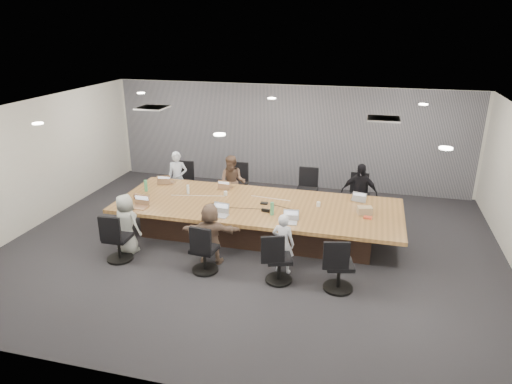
% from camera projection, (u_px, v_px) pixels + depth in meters
% --- Properties ---
extents(floor, '(10.00, 8.00, 0.00)m').
position_uv_depth(floor, '(251.00, 246.00, 9.46)').
color(floor, '#252529').
rests_on(floor, ground).
extents(ceiling, '(10.00, 8.00, 0.00)m').
position_uv_depth(ceiling, '(251.00, 111.00, 8.48)').
color(ceiling, white).
rests_on(ceiling, wall_back).
extents(wall_back, '(10.00, 0.00, 2.80)m').
position_uv_depth(wall_back, '(288.00, 136.00, 12.60)').
color(wall_back, beige).
rests_on(wall_back, ground).
extents(wall_front, '(10.00, 0.00, 2.80)m').
position_uv_depth(wall_front, '(162.00, 291.00, 5.34)').
color(wall_front, beige).
rests_on(wall_front, ground).
extents(wall_left, '(0.00, 8.00, 2.80)m').
position_uv_depth(wall_left, '(34.00, 164.00, 10.14)').
color(wall_left, beige).
rests_on(wall_left, ground).
extents(curtain, '(9.80, 0.04, 2.80)m').
position_uv_depth(curtain, '(288.00, 137.00, 12.53)').
color(curtain, slate).
rests_on(curtain, ground).
extents(conference_table, '(6.00, 2.20, 0.74)m').
position_uv_depth(conference_table, '(257.00, 219.00, 9.77)').
color(conference_table, '#38241B').
rests_on(conference_table, ground).
extents(chair_0, '(0.50, 0.50, 0.72)m').
position_uv_depth(chair_0, '(184.00, 185.00, 11.89)').
color(chair_0, black).
rests_on(chair_0, ground).
extents(chair_1, '(0.59, 0.59, 0.86)m').
position_uv_depth(chair_1, '(237.00, 188.00, 11.53)').
color(chair_1, black).
rests_on(chair_1, ground).
extents(chair_2, '(0.59, 0.59, 0.87)m').
position_uv_depth(chair_2, '(307.00, 194.00, 11.11)').
color(chair_2, black).
rests_on(chair_2, ground).
extents(chair_3, '(0.58, 0.58, 0.79)m').
position_uv_depth(chair_3, '(359.00, 200.00, 10.83)').
color(chair_3, black).
rests_on(chair_3, ground).
extents(chair_4, '(0.55, 0.55, 0.79)m').
position_uv_depth(chair_4, '(118.00, 241.00, 8.78)').
color(chair_4, black).
rests_on(chair_4, ground).
extents(chair_5, '(0.56, 0.56, 0.76)m').
position_uv_depth(chair_5, '(204.00, 253.00, 8.37)').
color(chair_5, black).
rests_on(chair_5, ground).
extents(chair_6, '(0.65, 0.65, 0.75)m').
position_uv_depth(chair_6, '(279.00, 262.00, 8.04)').
color(chair_6, black).
rests_on(chair_6, ground).
extents(chair_7, '(0.66, 0.66, 0.81)m').
position_uv_depth(chair_7, '(339.00, 269.00, 7.79)').
color(chair_7, black).
rests_on(chair_7, ground).
extents(person_0, '(0.56, 0.43, 1.35)m').
position_uv_depth(person_0, '(178.00, 178.00, 11.47)').
color(person_0, silver).
rests_on(person_0, ground).
extents(laptop_0, '(0.36, 0.29, 0.02)m').
position_uv_depth(laptop_0, '(168.00, 182.00, 10.94)').
color(laptop_0, '#8C6647').
rests_on(laptop_0, conference_table).
extents(person_1, '(0.69, 0.56, 1.36)m').
position_uv_depth(person_1, '(233.00, 183.00, 11.13)').
color(person_1, brown).
rests_on(person_1, ground).
extents(laptop_1, '(0.32, 0.24, 0.02)m').
position_uv_depth(laptop_1, '(226.00, 187.00, 10.60)').
color(laptop_1, '#8C6647').
rests_on(laptop_1, conference_table).
extents(person_3, '(0.83, 0.37, 1.40)m').
position_uv_depth(person_3, '(359.00, 193.00, 10.41)').
color(person_3, black).
rests_on(person_3, ground).
extents(laptop_3, '(0.32, 0.25, 0.02)m').
position_uv_depth(laptop_3, '(358.00, 199.00, 9.89)').
color(laptop_3, '#B2B2B7').
rests_on(laptop_3, conference_table).
extents(person_4, '(0.67, 0.52, 1.23)m').
position_uv_depth(person_4, '(126.00, 224.00, 9.02)').
color(person_4, '#A0A7A2').
rests_on(person_4, ground).
extents(laptop_4, '(0.36, 0.26, 0.02)m').
position_uv_depth(laptop_4, '(139.00, 207.00, 9.47)').
color(laptop_4, '#8C6647').
rests_on(laptop_4, conference_table).
extents(person_5, '(1.17, 0.58, 1.21)m').
position_uv_depth(person_5, '(211.00, 234.00, 8.61)').
color(person_5, brown).
rests_on(person_5, ground).
extents(laptop_5, '(0.35, 0.26, 0.02)m').
position_uv_depth(laptop_5, '(220.00, 216.00, 9.06)').
color(laptop_5, '#B2B2B7').
rests_on(laptop_5, conference_table).
extents(person_6, '(0.46, 0.35, 1.16)m').
position_uv_depth(person_6, '(283.00, 243.00, 8.29)').
color(person_6, silver).
rests_on(person_6, ground).
extents(laptop_6, '(0.32, 0.23, 0.02)m').
position_uv_depth(laptop_6, '(289.00, 223.00, 8.73)').
color(laptop_6, '#B2B2B7').
rests_on(laptop_6, conference_table).
extents(bottle_green_left, '(0.08, 0.08, 0.27)m').
position_uv_depth(bottle_green_left, '(146.00, 186.00, 10.35)').
color(bottle_green_left, '#459561').
rests_on(bottle_green_left, conference_table).
extents(bottle_green_right, '(0.10, 0.10, 0.27)m').
position_uv_depth(bottle_green_right, '(272.00, 209.00, 9.07)').
color(bottle_green_right, '#459561').
rests_on(bottle_green_right, conference_table).
extents(bottle_clear, '(0.07, 0.07, 0.21)m').
position_uv_depth(bottle_clear, '(188.00, 189.00, 10.20)').
color(bottle_clear, silver).
rests_on(bottle_clear, conference_table).
extents(cup_white_far, '(0.08, 0.08, 0.10)m').
position_uv_depth(cup_white_far, '(226.00, 193.00, 10.12)').
color(cup_white_far, white).
rests_on(cup_white_far, conference_table).
extents(cup_white_near, '(0.10, 0.10, 0.10)m').
position_uv_depth(cup_white_near, '(318.00, 204.00, 9.52)').
color(cup_white_near, white).
rests_on(cup_white_near, conference_table).
extents(mug_brown, '(0.11, 0.11, 0.11)m').
position_uv_depth(mug_brown, '(136.00, 196.00, 9.94)').
color(mug_brown, brown).
rests_on(mug_brown, conference_table).
extents(mic_left, '(0.15, 0.12, 0.03)m').
position_uv_depth(mic_left, '(214.00, 205.00, 9.57)').
color(mic_left, black).
rests_on(mic_left, conference_table).
extents(mic_right, '(0.15, 0.10, 0.03)m').
position_uv_depth(mic_right, '(264.00, 203.00, 9.66)').
color(mic_right, black).
rests_on(mic_right, conference_table).
extents(stapler, '(0.18, 0.07, 0.07)m').
position_uv_depth(stapler, '(266.00, 210.00, 9.25)').
color(stapler, black).
rests_on(stapler, conference_table).
extents(canvas_bag, '(0.31, 0.24, 0.15)m').
position_uv_depth(canvas_bag, '(365.00, 210.00, 9.13)').
color(canvas_bag, tan).
rests_on(canvas_bag, conference_table).
extents(snack_packet, '(0.17, 0.13, 0.04)m').
position_uv_depth(snack_packet, '(368.00, 218.00, 8.94)').
color(snack_packet, '#C7432B').
rests_on(snack_packet, conference_table).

